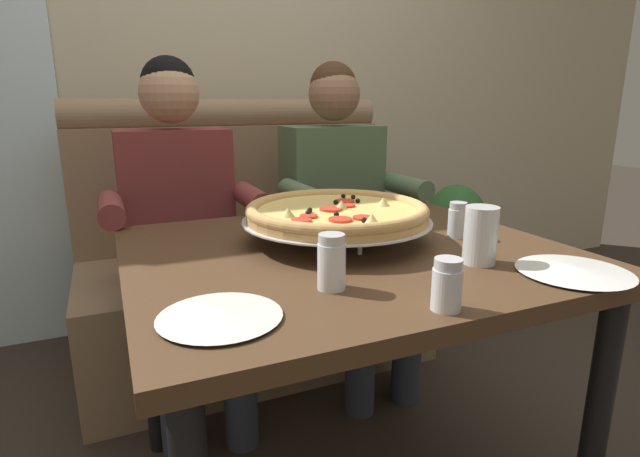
{
  "coord_description": "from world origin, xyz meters",
  "views": [
    {
      "loc": [
        -0.56,
        -1.1,
        1.11
      ],
      "look_at": [
        -0.04,
        0.08,
        0.78
      ],
      "focal_mm": 27.65,
      "sensor_mm": 36.0,
      "label": 1
    }
  ],
  "objects_px": {
    "pizza": "(337,213)",
    "plate_near_left": "(220,314)",
    "diner_left": "(182,218)",
    "shaker_oregano": "(447,288)",
    "plate_near_right": "(574,269)",
    "drinking_glass": "(480,238)",
    "potted_plant": "(454,243)",
    "diner_right": "(342,204)",
    "patio_chair": "(10,205)",
    "dining_table": "(346,282)",
    "shaker_parmesan": "(332,266)",
    "booth_bench": "(251,267)",
    "shaker_pepper_flakes": "(457,223)"
  },
  "relations": [
    {
      "from": "pizza",
      "to": "plate_near_left",
      "type": "height_order",
      "value": "pizza"
    },
    {
      "from": "diner_left",
      "to": "shaker_oregano",
      "type": "relative_size",
      "value": 13.07
    },
    {
      "from": "plate_near_left",
      "to": "plate_near_right",
      "type": "height_order",
      "value": "same"
    },
    {
      "from": "plate_near_left",
      "to": "drinking_glass",
      "type": "height_order",
      "value": "drinking_glass"
    },
    {
      "from": "potted_plant",
      "to": "diner_right",
      "type": "bearing_deg",
      "value": -162.49
    },
    {
      "from": "patio_chair",
      "to": "potted_plant",
      "type": "xyz_separation_m",
      "value": [
        2.21,
        -1.33,
        -0.14
      ]
    },
    {
      "from": "drinking_glass",
      "to": "patio_chair",
      "type": "xyz_separation_m",
      "value": [
        -1.33,
        2.49,
        -0.28
      ]
    },
    {
      "from": "plate_near_left",
      "to": "patio_chair",
      "type": "xyz_separation_m",
      "value": [
        -0.7,
        2.55,
        -0.23
      ]
    },
    {
      "from": "dining_table",
      "to": "shaker_oregano",
      "type": "relative_size",
      "value": 11.29
    },
    {
      "from": "diner_left",
      "to": "potted_plant",
      "type": "xyz_separation_m",
      "value": [
        1.43,
        0.25,
        -0.32
      ]
    },
    {
      "from": "pizza",
      "to": "dining_table",
      "type": "bearing_deg",
      "value": -94.55
    },
    {
      "from": "diner_left",
      "to": "patio_chair",
      "type": "xyz_separation_m",
      "value": [
        -0.77,
        1.58,
        -0.19
      ]
    },
    {
      "from": "shaker_parmesan",
      "to": "plate_near_left",
      "type": "xyz_separation_m",
      "value": [
        -0.24,
        -0.05,
        -0.04
      ]
    },
    {
      "from": "diner_right",
      "to": "shaker_oregano",
      "type": "bearing_deg",
      "value": -106.73
    },
    {
      "from": "booth_bench",
      "to": "diner_left",
      "type": "bearing_deg",
      "value": -140.41
    },
    {
      "from": "dining_table",
      "to": "diner_right",
      "type": "relative_size",
      "value": 0.86
    },
    {
      "from": "booth_bench",
      "to": "plate_near_left",
      "type": "distance_m",
      "value": 1.35
    },
    {
      "from": "booth_bench",
      "to": "shaker_oregano",
      "type": "relative_size",
      "value": 14.68
    },
    {
      "from": "potted_plant",
      "to": "diner_left",
      "type": "bearing_deg",
      "value": -170.16
    },
    {
      "from": "plate_near_left",
      "to": "diner_right",
      "type": "bearing_deg",
      "value": 53.69
    },
    {
      "from": "dining_table",
      "to": "diner_right",
      "type": "height_order",
      "value": "diner_right"
    },
    {
      "from": "shaker_oregano",
      "to": "shaker_pepper_flakes",
      "type": "xyz_separation_m",
      "value": [
        0.34,
        0.39,
        0.0
      ]
    },
    {
      "from": "patio_chair",
      "to": "booth_bench",
      "type": "bearing_deg",
      "value": -50.05
    },
    {
      "from": "dining_table",
      "to": "shaker_pepper_flakes",
      "type": "relative_size",
      "value": 10.95
    },
    {
      "from": "diner_right",
      "to": "shaker_pepper_flakes",
      "type": "bearing_deg",
      "value": -89.44
    },
    {
      "from": "shaker_pepper_flakes",
      "to": "plate_near_left",
      "type": "relative_size",
      "value": 0.46
    },
    {
      "from": "diner_right",
      "to": "booth_bench",
      "type": "bearing_deg",
      "value": 140.41
    },
    {
      "from": "booth_bench",
      "to": "dining_table",
      "type": "relative_size",
      "value": 1.3
    },
    {
      "from": "diner_left",
      "to": "plate_near_left",
      "type": "distance_m",
      "value": 0.98
    },
    {
      "from": "dining_table",
      "to": "diner_left",
      "type": "distance_m",
      "value": 0.76
    },
    {
      "from": "booth_bench",
      "to": "diner_right",
      "type": "relative_size",
      "value": 1.12
    },
    {
      "from": "diner_left",
      "to": "diner_right",
      "type": "distance_m",
      "value": 0.64
    },
    {
      "from": "plate_near_right",
      "to": "shaker_oregano",
      "type": "bearing_deg",
      "value": -173.23
    },
    {
      "from": "shaker_oregano",
      "to": "plate_near_right",
      "type": "bearing_deg",
      "value": 6.77
    },
    {
      "from": "plate_near_right",
      "to": "pizza",
      "type": "bearing_deg",
      "value": 129.21
    },
    {
      "from": "diner_left",
      "to": "patio_chair",
      "type": "distance_m",
      "value": 1.77
    },
    {
      "from": "pizza",
      "to": "shaker_pepper_flakes",
      "type": "height_order",
      "value": "pizza"
    },
    {
      "from": "plate_near_left",
      "to": "shaker_pepper_flakes",
      "type": "bearing_deg",
      "value": 20.31
    },
    {
      "from": "shaker_pepper_flakes",
      "to": "drinking_glass",
      "type": "xyz_separation_m",
      "value": [
        -0.1,
        -0.2,
        0.02
      ]
    },
    {
      "from": "booth_bench",
      "to": "pizza",
      "type": "distance_m",
      "value": 0.97
    },
    {
      "from": "diner_right",
      "to": "patio_chair",
      "type": "bearing_deg",
      "value": 132.0
    },
    {
      "from": "pizza",
      "to": "shaker_parmesan",
      "type": "xyz_separation_m",
      "value": [
        -0.16,
        -0.32,
        -0.03
      ]
    },
    {
      "from": "patio_chair",
      "to": "potted_plant",
      "type": "distance_m",
      "value": 2.58
    },
    {
      "from": "shaker_oregano",
      "to": "shaker_pepper_flakes",
      "type": "distance_m",
      "value": 0.52
    },
    {
      "from": "diner_right",
      "to": "potted_plant",
      "type": "xyz_separation_m",
      "value": [
        0.79,
        0.25,
        -0.32
      ]
    },
    {
      "from": "shaker_parmesan",
      "to": "plate_near_left",
      "type": "height_order",
      "value": "shaker_parmesan"
    },
    {
      "from": "shaker_oregano",
      "to": "diner_right",
      "type": "bearing_deg",
      "value": 73.27
    },
    {
      "from": "pizza",
      "to": "plate_near_right",
      "type": "height_order",
      "value": "pizza"
    },
    {
      "from": "pizza",
      "to": "shaker_parmesan",
      "type": "bearing_deg",
      "value": -117.22
    },
    {
      "from": "patio_chair",
      "to": "plate_near_right",
      "type": "bearing_deg",
      "value": -60.83
    }
  ]
}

